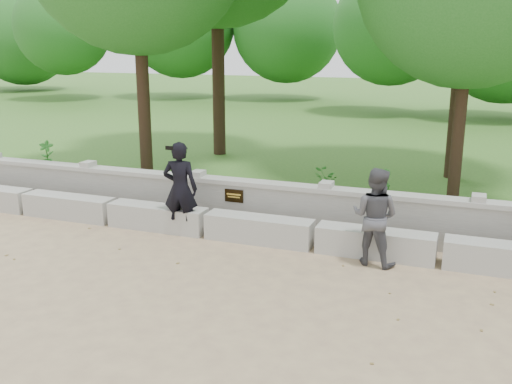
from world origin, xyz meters
TOP-DOWN VIEW (x-y plane):
  - ground at (0.00, 0.00)m, footprint 80.00×80.00m
  - lawn at (0.00, 14.00)m, footprint 40.00×22.00m
  - concrete_bench at (0.00, 1.90)m, footprint 11.90×0.45m
  - parapet_wall at (0.00, 2.60)m, footprint 12.50×0.35m
  - man_main at (-0.45, 1.79)m, footprint 0.68×0.62m
  - visitor_left at (3.02, 1.59)m, footprint 0.85×0.72m
  - shrub_a at (-5.86, 4.69)m, footprint 0.44×0.39m
  - shrub_b at (2.68, 4.95)m, footprint 0.34×0.37m
  - shrub_c at (1.53, 4.57)m, footprint 0.65×0.63m

SIDE VIEW (x-z plane):
  - ground at x=0.00m, z-range 0.00..0.00m
  - lawn at x=0.00m, z-range 0.00..0.25m
  - concrete_bench at x=0.00m, z-range 0.00..0.45m
  - parapet_wall at x=0.00m, z-range 0.01..0.91m
  - shrub_b at x=2.68m, z-range 0.25..0.79m
  - shrub_c at x=1.53m, z-range 0.25..0.80m
  - shrub_a at x=-5.86m, z-range 0.25..0.94m
  - visitor_left at x=3.02m, z-range 0.00..1.53m
  - man_main at x=-0.45m, z-range 0.00..1.70m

